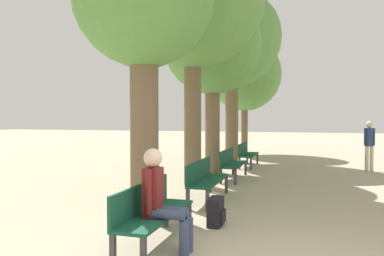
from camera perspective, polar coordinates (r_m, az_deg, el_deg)
name	(u,v)px	position (r m, az deg, el deg)	size (l,w,h in m)	color
bench_row_0	(150,209)	(5.07, -6.34, -12.16)	(0.46, 1.75, 0.81)	#144733
bench_row_1	(205,177)	(7.63, 1.96, -7.48)	(0.46, 1.75, 0.81)	#144733
bench_row_2	(231,162)	(10.30, 5.96, -5.13)	(0.46, 1.75, 0.81)	#144733
bench_row_3	(246,153)	(13.00, 8.30, -3.73)	(0.46, 1.75, 0.81)	#144733
tree_row_0	(144,3)	(6.93, -7.35, 18.40)	(2.48, 2.48, 5.04)	brown
tree_row_2	(213,47)	(11.59, 3.15, 12.27)	(2.98, 2.98, 5.37)	brown
tree_row_3	(232,39)	(14.71, 6.11, 13.26)	(3.73, 3.73, 6.57)	brown
tree_row_4	(245,75)	(17.58, 8.03, 8.00)	(3.34, 3.34, 5.33)	brown
person_seated	(162,197)	(4.78, -4.67, -10.49)	(0.62, 0.35, 1.29)	#384260
backpack	(216,212)	(5.95, 3.68, -12.65)	(0.24, 0.36, 0.44)	black
pedestrian_near	(369,143)	(12.90, 25.42, -2.02)	(0.32, 0.27, 1.57)	beige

